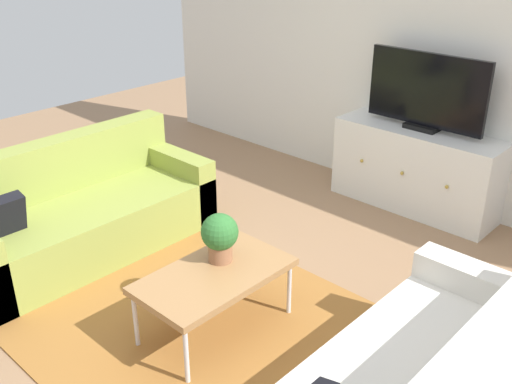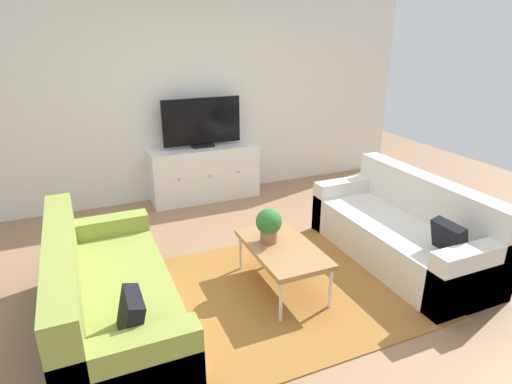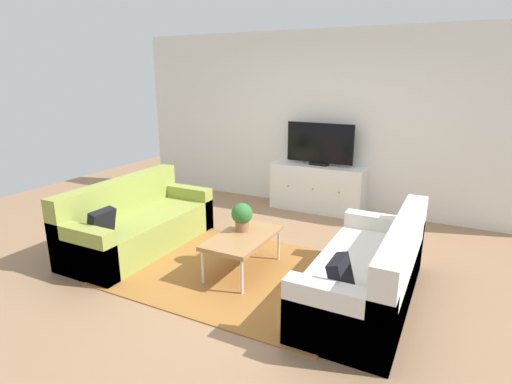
{
  "view_description": "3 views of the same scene",
  "coord_description": "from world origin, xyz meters",
  "px_view_note": "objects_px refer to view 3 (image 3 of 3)",
  "views": [
    {
      "loc": [
        2.26,
        -2.08,
        2.33
      ],
      "look_at": [
        0.0,
        0.34,
        0.78
      ],
      "focal_mm": 41.13,
      "sensor_mm": 36.0,
      "label": 1
    },
    {
      "loc": [
        -1.45,
        -3.02,
        2.18
      ],
      "look_at": [
        0.0,
        0.34,
        0.78
      ],
      "focal_mm": 29.98,
      "sensor_mm": 36.0,
      "label": 2
    },
    {
      "loc": [
        2.04,
        -3.63,
        2.07
      ],
      "look_at": [
        0.0,
        0.34,
        0.78
      ],
      "focal_mm": 28.84,
      "sensor_mm": 36.0,
      "label": 3
    }
  ],
  "objects_px": {
    "coffee_table": "(243,238)",
    "flat_screen_tv": "(320,144)",
    "tv_console": "(318,188)",
    "couch_left_side": "(135,225)",
    "potted_plant": "(242,216)",
    "couch_right_side": "(373,276)"
  },
  "relations": [
    {
      "from": "coffee_table",
      "to": "flat_screen_tv",
      "type": "bearing_deg",
      "value": 89.59
    },
    {
      "from": "couch_right_side",
      "to": "potted_plant",
      "type": "bearing_deg",
      "value": 174.72
    },
    {
      "from": "potted_plant",
      "to": "flat_screen_tv",
      "type": "distance_m",
      "value": 2.31
    },
    {
      "from": "coffee_table",
      "to": "tv_console",
      "type": "distance_m",
      "value": 2.36
    },
    {
      "from": "coffee_table",
      "to": "couch_right_side",
      "type": "bearing_deg",
      "value": -0.42
    },
    {
      "from": "couch_left_side",
      "to": "flat_screen_tv",
      "type": "height_order",
      "value": "flat_screen_tv"
    },
    {
      "from": "coffee_table",
      "to": "potted_plant",
      "type": "distance_m",
      "value": 0.25
    },
    {
      "from": "flat_screen_tv",
      "to": "potted_plant",
      "type": "bearing_deg",
      "value": -92.37
    },
    {
      "from": "coffee_table",
      "to": "potted_plant",
      "type": "bearing_deg",
      "value": 121.68
    },
    {
      "from": "couch_right_side",
      "to": "couch_left_side",
      "type": "bearing_deg",
      "value": 180.0
    },
    {
      "from": "coffee_table",
      "to": "tv_console",
      "type": "relative_size",
      "value": 0.66
    },
    {
      "from": "potted_plant",
      "to": "flat_screen_tv",
      "type": "relative_size",
      "value": 0.3
    },
    {
      "from": "couch_right_side",
      "to": "potted_plant",
      "type": "distance_m",
      "value": 1.49
    },
    {
      "from": "couch_left_side",
      "to": "flat_screen_tv",
      "type": "bearing_deg",
      "value": 57.64
    },
    {
      "from": "couch_right_side",
      "to": "coffee_table",
      "type": "xyz_separation_m",
      "value": [
        -1.37,
        0.01,
        0.11
      ]
    },
    {
      "from": "tv_console",
      "to": "couch_left_side",
      "type": "bearing_deg",
      "value": -122.58
    },
    {
      "from": "couch_right_side",
      "to": "potted_plant",
      "type": "xyz_separation_m",
      "value": [
        -1.45,
        0.13,
        0.31
      ]
    },
    {
      "from": "couch_right_side",
      "to": "coffee_table",
      "type": "bearing_deg",
      "value": 179.58
    },
    {
      "from": "couch_left_side",
      "to": "couch_right_side",
      "type": "bearing_deg",
      "value": 0.0
    },
    {
      "from": "tv_console",
      "to": "flat_screen_tv",
      "type": "distance_m",
      "value": 0.68
    },
    {
      "from": "potted_plant",
      "to": "coffee_table",
      "type": "bearing_deg",
      "value": -58.32
    },
    {
      "from": "couch_left_side",
      "to": "potted_plant",
      "type": "bearing_deg",
      "value": 5.37
    }
  ]
}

